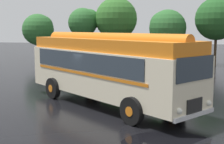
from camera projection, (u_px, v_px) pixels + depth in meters
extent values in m
plane|color=black|center=(102.00, 103.00, 15.60)|extent=(120.00, 120.00, 0.00)
cube|color=beige|center=(107.00, 72.00, 14.98)|extent=(9.30, 8.30, 2.10)
cube|color=orange|center=(107.00, 44.00, 14.79)|extent=(9.01, 8.02, 0.56)
cylinder|color=orange|center=(107.00, 39.00, 14.76)|extent=(7.70, 6.52, 0.60)
cube|color=#2D3842|center=(122.00, 58.00, 15.94)|extent=(6.18, 5.13, 0.84)
cube|color=#2D3842|center=(81.00, 62.00, 14.31)|extent=(6.18, 5.13, 0.84)
cube|color=orange|center=(123.00, 69.00, 15.94)|extent=(6.33, 5.25, 0.12)
cube|color=orange|center=(83.00, 74.00, 14.32)|extent=(6.33, 5.25, 0.12)
cube|color=#2D3842|center=(196.00, 69.00, 11.10)|extent=(1.43, 1.72, 0.88)
cube|color=black|center=(194.00, 106.00, 11.29)|extent=(0.62, 0.73, 0.56)
cube|color=silver|center=(195.00, 115.00, 11.32)|extent=(1.59, 1.89, 0.16)
sphere|color=white|center=(209.00, 103.00, 11.87)|extent=(0.22, 0.22, 0.22)
sphere|color=white|center=(179.00, 111.00, 10.71)|extent=(0.22, 0.22, 0.22)
cylinder|color=black|center=(175.00, 101.00, 13.62)|extent=(1.03, 0.92, 1.10)
cylinder|color=orange|center=(175.00, 101.00, 13.62)|extent=(0.50, 0.49, 0.39)
cylinder|color=black|center=(132.00, 111.00, 11.95)|extent=(1.03, 0.92, 1.10)
cylinder|color=orange|center=(132.00, 111.00, 11.95)|extent=(0.50, 0.49, 0.39)
cylinder|color=black|center=(92.00, 83.00, 18.15)|extent=(1.03, 0.92, 1.10)
cylinder|color=orange|center=(92.00, 83.00, 18.15)|extent=(0.50, 0.49, 0.39)
cylinder|color=black|center=(53.00, 88.00, 16.48)|extent=(1.03, 0.92, 1.10)
cylinder|color=orange|center=(53.00, 88.00, 16.48)|extent=(0.50, 0.49, 0.39)
cube|color=#144C28|center=(71.00, 63.00, 27.15)|extent=(1.98, 4.30, 0.70)
cube|color=#144C28|center=(72.00, 55.00, 27.20)|extent=(1.64, 2.28, 0.64)
cube|color=#2D3842|center=(80.00, 55.00, 27.12)|extent=(0.15, 1.93, 0.50)
cube|color=#2D3842|center=(63.00, 55.00, 27.28)|extent=(0.15, 1.93, 0.50)
cylinder|color=black|center=(78.00, 69.00, 25.82)|extent=(0.24, 0.65, 0.64)
cylinder|color=black|center=(58.00, 69.00, 26.01)|extent=(0.24, 0.65, 0.64)
cylinder|color=black|center=(84.00, 65.00, 28.38)|extent=(0.24, 0.65, 0.64)
cylinder|color=black|center=(66.00, 65.00, 28.57)|extent=(0.24, 0.65, 0.64)
cube|color=black|center=(105.00, 64.00, 26.29)|extent=(2.21, 4.38, 0.70)
cube|color=black|center=(106.00, 56.00, 26.34)|extent=(1.76, 2.35, 0.64)
cube|color=#2D3842|center=(115.00, 56.00, 26.12)|extent=(0.27, 1.92, 0.50)
cube|color=#2D3842|center=(98.00, 56.00, 26.56)|extent=(0.27, 1.92, 0.50)
cylinder|color=black|center=(111.00, 71.00, 24.85)|extent=(0.28, 0.66, 0.64)
cylinder|color=black|center=(90.00, 70.00, 25.37)|extent=(0.28, 0.66, 0.64)
cylinder|color=black|center=(120.00, 67.00, 27.32)|extent=(0.28, 0.66, 0.64)
cylinder|color=black|center=(101.00, 66.00, 27.83)|extent=(0.28, 0.66, 0.64)
cube|color=#4C5156|center=(137.00, 65.00, 25.89)|extent=(2.10, 4.35, 0.70)
cube|color=#4C5156|center=(137.00, 57.00, 25.94)|extent=(1.70, 2.32, 0.64)
cube|color=#2D3842|center=(146.00, 57.00, 25.74)|extent=(0.21, 1.93, 0.50)
cube|color=#2D3842|center=(128.00, 56.00, 26.14)|extent=(0.21, 1.93, 0.50)
cylinder|color=black|center=(144.00, 71.00, 24.46)|extent=(0.26, 0.66, 0.64)
cylinder|color=black|center=(123.00, 71.00, 24.93)|extent=(0.26, 0.66, 0.64)
cylinder|color=black|center=(150.00, 67.00, 26.95)|extent=(0.26, 0.66, 0.64)
cylinder|color=black|center=(130.00, 67.00, 27.42)|extent=(0.26, 0.66, 0.64)
cube|color=maroon|center=(172.00, 66.00, 25.26)|extent=(1.72, 4.21, 0.70)
cube|color=maroon|center=(172.00, 57.00, 25.31)|extent=(1.51, 2.19, 0.64)
cube|color=#2D3842|center=(181.00, 58.00, 25.18)|extent=(0.03, 1.93, 0.50)
cube|color=#2D3842|center=(162.00, 57.00, 25.44)|extent=(0.03, 1.93, 0.50)
cylinder|color=black|center=(184.00, 73.00, 23.89)|extent=(0.20, 0.64, 0.64)
cylinder|color=black|center=(160.00, 72.00, 24.18)|extent=(0.20, 0.64, 0.64)
cylinder|color=black|center=(182.00, 68.00, 26.43)|extent=(0.20, 0.64, 0.64)
cylinder|color=black|center=(161.00, 68.00, 26.73)|extent=(0.20, 0.64, 0.64)
cylinder|color=#4C3823|center=(39.00, 52.00, 33.80)|extent=(0.26, 0.26, 2.27)
sphere|color=#2D662D|center=(38.00, 30.00, 33.46)|extent=(3.37, 3.37, 3.37)
sphere|color=#2D662D|center=(43.00, 26.00, 33.48)|extent=(2.21, 2.21, 2.21)
cylinder|color=#4C3823|center=(83.00, 48.00, 32.88)|extent=(0.26, 0.26, 3.13)
sphere|color=#2D662D|center=(83.00, 23.00, 32.50)|extent=(3.04, 3.04, 3.04)
sphere|color=#2D662D|center=(89.00, 20.00, 32.67)|extent=(2.29, 2.29, 2.29)
cylinder|color=#4C3823|center=(116.00, 49.00, 32.76)|extent=(0.32, 0.32, 3.04)
sphere|color=#336B28|center=(116.00, 19.00, 32.32)|extent=(4.36, 4.36, 4.36)
sphere|color=#336B28|center=(113.00, 18.00, 32.41)|extent=(2.69, 2.69, 2.69)
cylinder|color=#4C3823|center=(167.00, 53.00, 31.74)|extent=(0.27, 0.27, 2.31)
sphere|color=#2D662D|center=(168.00, 28.00, 31.38)|extent=(3.72, 3.72, 3.72)
sphere|color=#2D662D|center=(163.00, 25.00, 31.64)|extent=(2.70, 2.70, 2.70)
cylinder|color=#4C3823|center=(215.00, 50.00, 30.76)|extent=(0.25, 0.25, 3.03)
sphere|color=#235623|center=(217.00, 19.00, 30.33)|extent=(4.16, 4.16, 4.16)
sphere|color=#235623|center=(222.00, 16.00, 30.14)|extent=(2.76, 2.76, 2.76)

